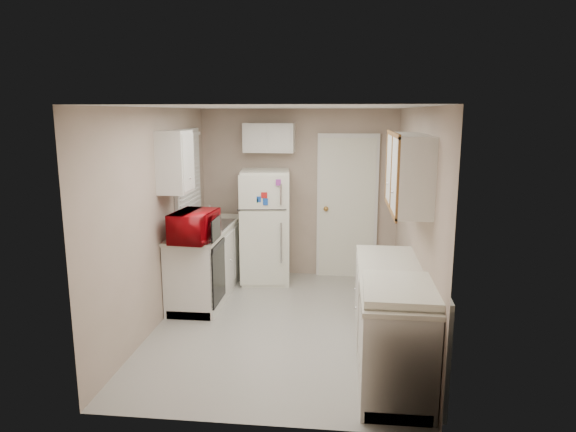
# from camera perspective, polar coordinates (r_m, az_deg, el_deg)

# --- Properties ---
(floor) EXTENTS (3.80, 3.80, 0.00)m
(floor) POSITION_cam_1_polar(r_m,az_deg,el_deg) (5.90, -0.54, -11.99)
(floor) COLOR beige
(floor) RESTS_ON ground
(ceiling) EXTENTS (3.80, 3.80, 0.00)m
(ceiling) POSITION_cam_1_polar(r_m,az_deg,el_deg) (5.42, -0.59, 12.01)
(ceiling) COLOR white
(ceiling) RESTS_ON floor
(wall_left) EXTENTS (3.80, 3.80, 0.00)m
(wall_left) POSITION_cam_1_polar(r_m,az_deg,el_deg) (5.87, -14.27, -0.19)
(wall_left) COLOR tan
(wall_left) RESTS_ON floor
(wall_right) EXTENTS (3.80, 3.80, 0.00)m
(wall_right) POSITION_cam_1_polar(r_m,az_deg,el_deg) (5.55, 13.95, -0.82)
(wall_right) COLOR tan
(wall_right) RESTS_ON floor
(wall_back) EXTENTS (2.80, 2.80, 0.00)m
(wall_back) POSITION_cam_1_polar(r_m,az_deg,el_deg) (7.39, 1.18, 2.52)
(wall_back) COLOR tan
(wall_back) RESTS_ON floor
(wall_front) EXTENTS (2.80, 2.80, 0.00)m
(wall_front) POSITION_cam_1_polar(r_m,az_deg,el_deg) (3.72, -4.06, -6.55)
(wall_front) COLOR tan
(wall_front) RESTS_ON floor
(left_counter) EXTENTS (0.60, 1.80, 0.90)m
(left_counter) POSITION_cam_1_polar(r_m,az_deg,el_deg) (6.78, -8.94, -4.93)
(left_counter) COLOR silver
(left_counter) RESTS_ON floor
(dishwasher) EXTENTS (0.03, 0.58, 0.72)m
(dishwasher) POSITION_cam_1_polar(r_m,az_deg,el_deg) (6.15, -7.78, -6.25)
(dishwasher) COLOR black
(dishwasher) RESTS_ON floor
(sink) EXTENTS (0.54, 0.74, 0.16)m
(sink) POSITION_cam_1_polar(r_m,az_deg,el_deg) (6.82, -8.72, -1.28)
(sink) COLOR gray
(sink) RESTS_ON left_counter
(microwave) EXTENTS (0.65, 0.40, 0.41)m
(microwave) POSITION_cam_1_polar(r_m,az_deg,el_deg) (5.94, -10.34, -1.35)
(microwave) COLOR #93050B
(microwave) RESTS_ON left_counter
(soap_bottle) EXTENTS (0.13, 0.13, 0.21)m
(soap_bottle) POSITION_cam_1_polar(r_m,az_deg,el_deg) (7.02, -8.67, 0.25)
(soap_bottle) COLOR beige
(soap_bottle) RESTS_ON left_counter
(window_blinds) EXTENTS (0.10, 0.98, 1.08)m
(window_blinds) POSITION_cam_1_polar(r_m,az_deg,el_deg) (6.77, -11.04, 4.90)
(window_blinds) COLOR silver
(window_blinds) RESTS_ON wall_left
(upper_cabinet_left) EXTENTS (0.30, 0.45, 0.70)m
(upper_cabinet_left) POSITION_cam_1_polar(r_m,az_deg,el_deg) (5.93, -12.46, 5.89)
(upper_cabinet_left) COLOR silver
(upper_cabinet_left) RESTS_ON wall_left
(refrigerator) EXTENTS (0.72, 0.70, 1.58)m
(refrigerator) POSITION_cam_1_polar(r_m,az_deg,el_deg) (7.15, -2.50, -1.17)
(refrigerator) COLOR white
(refrigerator) RESTS_ON floor
(cabinet_over_fridge) EXTENTS (0.70, 0.30, 0.40)m
(cabinet_over_fridge) POSITION_cam_1_polar(r_m,az_deg,el_deg) (7.21, -2.10, 8.68)
(cabinet_over_fridge) COLOR silver
(cabinet_over_fridge) RESTS_ON wall_back
(interior_door) EXTENTS (0.86, 0.06, 2.08)m
(interior_door) POSITION_cam_1_polar(r_m,az_deg,el_deg) (7.36, 6.59, 0.98)
(interior_door) COLOR white
(interior_door) RESTS_ON floor
(right_counter) EXTENTS (0.60, 2.00, 0.90)m
(right_counter) POSITION_cam_1_polar(r_m,az_deg,el_deg) (4.98, 11.25, -11.20)
(right_counter) COLOR silver
(right_counter) RESTS_ON floor
(stove) EXTENTS (0.67, 0.82, 0.98)m
(stove) POSITION_cam_1_polar(r_m,az_deg,el_deg) (4.47, 12.52, -13.39)
(stove) COLOR white
(stove) RESTS_ON floor
(upper_cabinet_right) EXTENTS (0.30, 1.20, 0.70)m
(upper_cabinet_right) POSITION_cam_1_polar(r_m,az_deg,el_deg) (4.94, 13.30, 4.79)
(upper_cabinet_right) COLOR silver
(upper_cabinet_right) RESTS_ON wall_right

